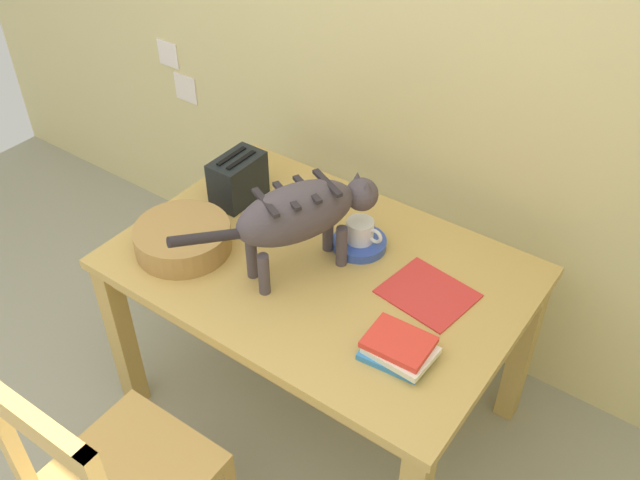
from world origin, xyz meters
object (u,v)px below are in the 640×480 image
(cat, at_px, (301,213))
(coffee_mug, at_px, (361,231))
(book_stack, at_px, (398,349))
(wicker_basket, at_px, (183,238))
(magazine, at_px, (428,294))
(saucer_bowl, at_px, (359,243))
(dining_table, at_px, (320,284))
(toaster, at_px, (238,179))

(cat, bearing_deg, coffee_mug, 89.26)
(cat, height_order, book_stack, cat)
(cat, height_order, wicker_basket, cat)
(wicker_basket, bearing_deg, book_stack, 0.81)
(magazine, bearing_deg, book_stack, -70.65)
(book_stack, bearing_deg, wicker_basket, -179.19)
(saucer_bowl, relative_size, magazine, 0.70)
(saucer_bowl, relative_size, coffee_mug, 1.38)
(coffee_mug, bearing_deg, book_stack, -44.16)
(magazine, distance_m, wicker_basket, 0.81)
(dining_table, xyz_separation_m, saucer_bowl, (0.06, 0.15, 0.10))
(dining_table, xyz_separation_m, book_stack, (0.40, -0.19, 0.12))
(saucer_bowl, relative_size, toaster, 0.90)
(wicker_basket, height_order, toaster, toaster)
(magazine, xyz_separation_m, book_stack, (0.05, -0.27, 0.03))
(saucer_bowl, bearing_deg, wicker_basket, -143.41)
(dining_table, relative_size, toaster, 6.49)
(book_stack, bearing_deg, dining_table, 154.96)
(cat, bearing_deg, wicker_basket, -132.73)
(wicker_basket, xyz_separation_m, toaster, (-0.04, 0.32, 0.04))
(magazine, relative_size, book_stack, 1.27)
(coffee_mug, relative_size, wicker_basket, 0.41)
(toaster, bearing_deg, book_stack, -20.10)
(saucer_bowl, bearing_deg, book_stack, -43.91)
(saucer_bowl, height_order, toaster, toaster)
(dining_table, height_order, cat, cat)
(dining_table, distance_m, cat, 0.31)
(cat, relative_size, saucer_bowl, 3.50)
(saucer_bowl, height_order, magazine, saucer_bowl)
(coffee_mug, xyz_separation_m, wicker_basket, (-0.47, -0.35, -0.02))
(cat, xyz_separation_m, saucer_bowl, (0.09, 0.19, -0.20))
(toaster, bearing_deg, saucer_bowl, 2.61)
(book_stack, relative_size, wicker_basket, 0.64)
(dining_table, height_order, saucer_bowl, saucer_bowl)
(magazine, height_order, wicker_basket, wicker_basket)
(coffee_mug, xyz_separation_m, book_stack, (0.35, -0.34, -0.04))
(book_stack, relative_size, toaster, 1.02)
(saucer_bowl, height_order, coffee_mug, coffee_mug)
(magazine, relative_size, wicker_basket, 0.82)
(wicker_basket, relative_size, toaster, 1.58)
(cat, bearing_deg, saucer_bowl, 90.00)
(coffee_mug, bearing_deg, saucer_bowl, -180.00)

